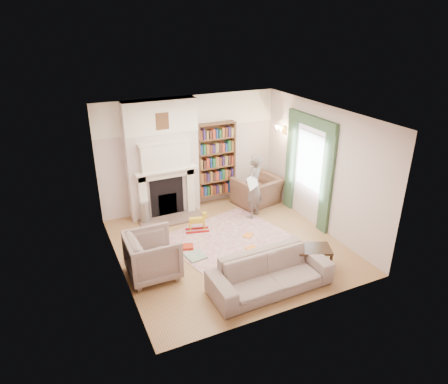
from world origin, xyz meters
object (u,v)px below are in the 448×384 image
coffee_table (311,258)px  bookcase (216,159)px  man_reading (254,186)px  paraffin_heater (145,212)px  armchair_left (153,255)px  rocking_horse (197,222)px  armchair_reading (257,191)px  sofa (270,273)px

coffee_table → bookcase: bearing=120.3°
bookcase → coffee_table: bearing=-83.0°
man_reading → paraffin_heater: (-2.45, 0.77, -0.52)m
man_reading → paraffin_heater: bearing=-53.2°
man_reading → paraffin_heater: size_ratio=2.88×
armchair_left → rocking_horse: (1.34, 1.20, -0.19)m
bookcase → man_reading: size_ratio=1.17×
paraffin_heater → armchair_reading: bearing=-3.4°
paraffin_heater → sofa: bearing=-67.8°
paraffin_heater → coffee_table: bearing=-52.6°
sofa → paraffin_heater: 3.63m
paraffin_heater → rocking_horse: size_ratio=1.04×
man_reading → rocking_horse: (-1.51, -0.13, -0.56)m
bookcase → armchair_left: bookcase is taller
armchair_reading → sofa: bearing=51.9°
sofa → paraffin_heater: size_ratio=3.99×
coffee_table → paraffin_heater: 3.98m
man_reading → rocking_horse: size_ratio=3.00×
coffee_table → paraffin_heater: (-2.42, 3.16, 0.05)m
coffee_table → rocking_horse: size_ratio=1.32×
bookcase → rocking_horse: size_ratio=3.50×
bookcase → man_reading: (0.47, -1.14, -0.38)m
sofa → man_reading: man_reading is taller
armchair_left → man_reading: 3.16m
armchair_left → man_reading: bearing=-64.5°
armchair_left → paraffin_heater: bearing=-10.1°
armchair_left → man_reading: man_reading is taller
paraffin_heater → rocking_horse: (0.95, -0.90, -0.04)m
coffee_table → paraffin_heater: bearing=150.7°
bookcase → rocking_horse: bookcase is taller
armchair_reading → armchair_left: 3.82m
armchair_left → sofa: armchair_left is taller
armchair_left → rocking_horse: size_ratio=1.78×
coffee_table → rocking_horse: (-1.47, 2.26, 0.01)m
armchair_left → coffee_table: size_ratio=1.34×
coffee_table → armchair_reading: bearing=104.0°
armchair_reading → armchair_left: bearing=17.8°
man_reading → coffee_table: 2.46m
sofa → coffee_table: bearing=10.1°
rocking_horse → armchair_reading: bearing=34.9°
armchair_reading → paraffin_heater: 2.91m
bookcase → paraffin_heater: 2.21m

